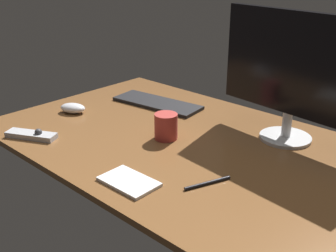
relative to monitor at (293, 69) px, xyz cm
name	(u,v)px	position (x,y,z in cm)	size (l,w,h in cm)	color
desk	(192,147)	(-20.20, -24.33, -24.99)	(140.00, 84.00, 2.00)	brown
monitor	(293,69)	(0.00, 0.00, 0.00)	(51.93, 17.14, 42.09)	silver
keyboard	(157,103)	(-55.32, -5.06, -23.31)	(37.32, 13.05, 1.34)	black
computer_mouse	(73,108)	(-72.95, -34.04, -22.12)	(10.15, 6.37, 3.72)	silver
media_remote	(32,135)	(-62.94, -57.68, -22.92)	(17.83, 12.41, 3.59)	#B7B7BC
coffee_mug	(166,126)	(-29.56, -27.06, -19.61)	(7.75, 7.75, 8.76)	#B23833
notepad	(129,182)	(-16.53, -55.55, -23.53)	(15.92, 9.98, 0.91)	white
pen	(208,183)	(-0.43, -41.51, -23.51)	(0.95, 0.95, 14.15)	black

